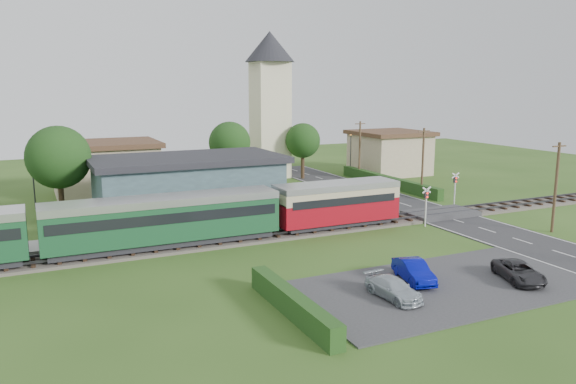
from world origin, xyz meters
name	(u,v)px	position (x,y,z in m)	size (l,w,h in m)	color
ground	(355,234)	(0.00, 0.00, 0.00)	(120.00, 120.00, 0.00)	#2D4C19
railway_track	(341,227)	(0.00, 2.00, 0.11)	(76.00, 3.20, 0.49)	#4C443D
road	(456,221)	(10.00, 0.00, 0.03)	(6.00, 70.00, 0.05)	#28282B
car_park	(444,286)	(-1.50, -12.00, 0.04)	(17.00, 9.00, 0.08)	#333335
crossing_deck	(441,213)	(10.00, 2.00, 0.23)	(6.20, 3.40, 0.45)	#333335
platform	(209,230)	(-10.00, 5.20, 0.23)	(30.00, 3.00, 0.45)	gray
equipment_hut	(100,221)	(-18.00, 5.20, 1.75)	(2.30, 2.30, 2.55)	beige
station_building	(188,186)	(-10.00, 10.99, 2.69)	(16.00, 9.00, 5.30)	slate
train	(117,224)	(-17.27, 2.00, 2.18)	(43.20, 2.90, 3.40)	#232328
church_tower	(270,94)	(5.00, 28.00, 10.23)	(6.00, 6.00, 17.60)	beige
house_west	(106,168)	(-15.00, 25.00, 2.79)	(10.80, 8.80, 5.50)	tan
house_east	(390,152)	(20.00, 24.00, 2.80)	(8.80, 8.80, 5.50)	tan
hedge_carpark	(293,304)	(-11.00, -12.00, 0.60)	(0.80, 9.00, 1.20)	#193814
hedge_roadside	(388,181)	(14.20, 16.00, 0.60)	(0.80, 18.00, 1.20)	#193814
hedge_station	(176,200)	(-10.00, 15.50, 0.65)	(22.00, 0.80, 1.30)	#193814
tree_a	(58,157)	(-20.00, 14.00, 5.38)	(5.20, 5.20, 8.00)	#332316
tree_b	(230,143)	(-2.00, 23.00, 5.02)	(4.60, 4.60, 7.34)	#332316
tree_c	(303,141)	(8.00, 25.00, 4.65)	(4.20, 4.20, 6.78)	#332316
utility_pole_b	(556,186)	(14.20, -6.00, 3.63)	(1.40, 0.22, 7.00)	#473321
utility_pole_c	(423,161)	(14.20, 10.00, 3.63)	(1.40, 0.22, 7.00)	#473321
utility_pole_d	(360,149)	(14.20, 22.00, 3.63)	(1.40, 0.22, 7.00)	#473321
crossing_signal_near	(426,201)	(6.40, -0.41, 2.14)	(0.84, 0.28, 3.28)	silver
crossing_signal_far	(455,185)	(13.60, 4.39, 2.14)	(0.84, 0.28, 3.28)	silver
streetlamp_west	(33,177)	(-22.00, 20.00, 3.04)	(0.30, 0.30, 5.15)	#3F3F47
streetlamp_east	(351,149)	(16.00, 27.00, 3.04)	(0.30, 0.30, 5.15)	#3F3F47
car_on_road	(373,189)	(9.80, 12.23, 0.73)	(1.61, 3.99, 1.36)	#2343A1
car_park_blue	(414,271)	(-2.62, -10.66, 0.70)	(1.31, 3.74, 1.23)	#050B8E
car_park_silver	(393,288)	(-5.23, -12.35, 0.62)	(1.50, 3.69, 1.07)	#ACB7BF
car_park_dark	(519,271)	(2.97, -13.15, 0.62)	(1.80, 3.90, 1.09)	#2D2D30
pedestrian_near	(311,206)	(-1.06, 5.27, 1.25)	(0.59, 0.38, 1.61)	gray
pedestrian_far	(102,229)	(-17.96, 4.62, 1.30)	(0.83, 0.65, 1.71)	gray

